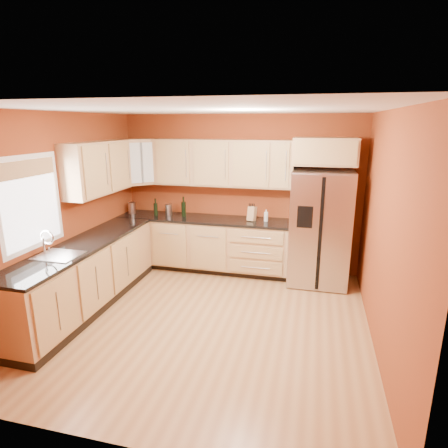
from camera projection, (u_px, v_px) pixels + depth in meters
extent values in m
plane|color=#A06B3E|center=(207.00, 321.00, 4.79)|extent=(4.00, 4.00, 0.00)
plane|color=silver|center=(204.00, 109.00, 4.11)|extent=(4.00, 4.00, 0.00)
cube|color=maroon|center=(239.00, 194.00, 6.32)|extent=(4.00, 0.04, 2.60)
cube|color=maroon|center=(122.00, 296.00, 2.58)|extent=(4.00, 0.04, 2.60)
cube|color=maroon|center=(60.00, 214.00, 4.91)|extent=(0.04, 4.00, 2.60)
cube|color=maroon|center=(385.00, 235.00, 3.99)|extent=(0.04, 4.00, 2.60)
cube|color=tan|center=(204.00, 245.00, 6.39)|extent=(2.90, 0.60, 0.88)
cube|color=tan|center=(86.00, 277.00, 5.07)|extent=(0.60, 2.80, 0.88)
cube|color=black|center=(203.00, 219.00, 6.27)|extent=(2.90, 0.62, 0.04)
cube|color=black|center=(83.00, 245.00, 4.95)|extent=(0.62, 2.80, 0.04)
cube|color=tan|center=(223.00, 163.00, 6.09)|extent=(2.30, 0.33, 0.75)
cube|color=tan|center=(98.00, 168.00, 5.42)|extent=(0.33, 1.35, 0.75)
cube|color=tan|center=(138.00, 162.00, 6.26)|extent=(0.67, 0.67, 0.75)
cube|color=tan|center=(325.00, 151.00, 5.53)|extent=(0.92, 0.60, 0.40)
cube|color=#ACACB1|center=(320.00, 228.00, 5.77)|extent=(0.90, 0.75, 1.78)
cube|color=white|center=(31.00, 203.00, 4.37)|extent=(0.03, 0.90, 1.00)
cylinder|color=#ACACB1|center=(132.00, 208.00, 6.53)|extent=(0.15, 0.15, 0.20)
cylinder|color=#ACACB1|center=(169.00, 210.00, 6.43)|extent=(0.12, 0.12, 0.19)
cube|color=tan|center=(252.00, 214.00, 6.05)|extent=(0.14, 0.14, 0.24)
cylinder|color=white|center=(266.00, 216.00, 6.02)|extent=(0.08, 0.08, 0.19)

